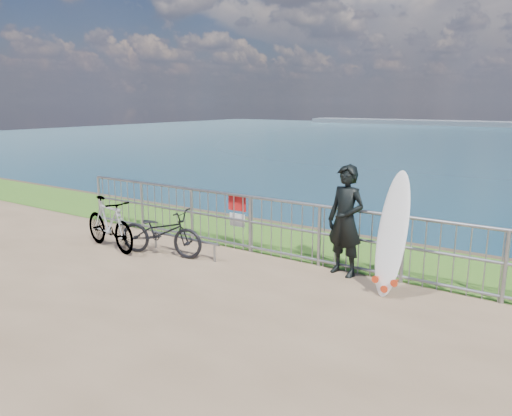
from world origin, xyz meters
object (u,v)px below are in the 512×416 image
Objects in this scene: bicycle_near at (161,232)px; surfer at (346,221)px; surfboard at (392,239)px; bicycle_far at (109,224)px.

surfer is at bearing -87.00° from bicycle_near.
bicycle_near is at bearing -150.72° from surfer.
surfboard is 1.10× the size of bicycle_near.
bicycle_near is at bearing -65.48° from bicycle_far.
surfer reaches higher than bicycle_far.
bicycle_far is (-1.14, -0.28, 0.07)m from bicycle_near.
surfer is 4.67m from bicycle_far.
surfboard is 1.10× the size of bicycle_far.
surfboard is 4.34m from bicycle_near.
surfer is 1.09× the size of bicycle_far.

